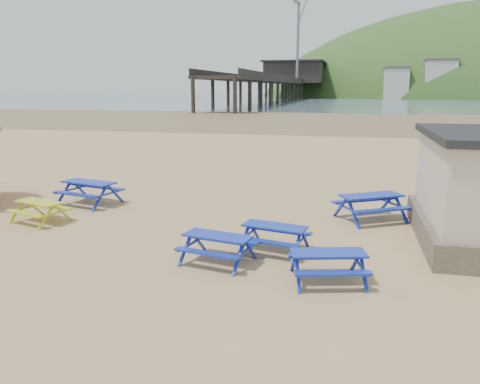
# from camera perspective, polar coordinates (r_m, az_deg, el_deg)

# --- Properties ---
(ground) EXTENTS (400.00, 400.00, 0.00)m
(ground) POSITION_cam_1_polar(r_m,az_deg,el_deg) (14.34, -6.78, -4.91)
(ground) COLOR tan
(ground) RESTS_ON ground
(wet_sand) EXTENTS (400.00, 400.00, 0.00)m
(wet_sand) POSITION_cam_1_polar(r_m,az_deg,el_deg) (68.14, 9.22, 8.85)
(wet_sand) COLOR brown
(wet_sand) RESTS_ON ground
(sea) EXTENTS (400.00, 400.00, 0.00)m
(sea) POSITION_cam_1_polar(r_m,az_deg,el_deg) (182.95, 11.85, 11.02)
(sea) COLOR #495B68
(sea) RESTS_ON ground
(picnic_table_blue_a) EXTENTS (2.38, 2.09, 0.86)m
(picnic_table_blue_a) POSITION_cam_1_polar(r_m,az_deg,el_deg) (18.45, -17.88, -0.09)
(picnic_table_blue_a) COLOR #0D30AA
(picnic_table_blue_a) RESTS_ON ground
(picnic_table_blue_c) EXTENTS (2.60, 2.47, 0.86)m
(picnic_table_blue_c) POSITION_cam_1_polar(r_m,az_deg,el_deg) (16.03, 15.64, -1.82)
(picnic_table_blue_c) COLOR #0D30AA
(picnic_table_blue_c) RESTS_ON ground
(picnic_table_blue_d) EXTENTS (1.95, 1.69, 0.72)m
(picnic_table_blue_d) POSITION_cam_1_polar(r_m,az_deg,el_deg) (11.79, -2.74, -6.91)
(picnic_table_blue_d) COLOR #0D30AA
(picnic_table_blue_d) RESTS_ON ground
(picnic_table_blue_e) EXTENTS (1.96, 1.72, 0.71)m
(picnic_table_blue_e) POSITION_cam_1_polar(r_m,az_deg,el_deg) (12.60, 4.23, -5.63)
(picnic_table_blue_e) COLOR #0D30AA
(picnic_table_blue_e) RESTS_ON ground
(picnic_table_blue_f) EXTENTS (1.95, 1.72, 0.70)m
(picnic_table_blue_f) POSITION_cam_1_polar(r_m,az_deg,el_deg) (10.85, 10.65, -8.93)
(picnic_table_blue_f) COLOR #0D30AA
(picnic_table_blue_f) RESTS_ON ground
(picnic_table_yellow) EXTENTS (1.96, 1.74, 0.69)m
(picnic_table_yellow) POSITION_cam_1_polar(r_m,az_deg,el_deg) (16.58, -23.21, -2.22)
(picnic_table_yellow) COLOR #ABB21B
(picnic_table_yellow) RESTS_ON ground
(pier) EXTENTS (24.00, 220.00, 39.29)m
(pier) POSITION_cam_1_polar(r_m,az_deg,el_deg) (192.42, 6.50, 12.89)
(pier) COLOR black
(pier) RESTS_ON ground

